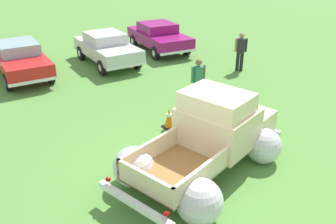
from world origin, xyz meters
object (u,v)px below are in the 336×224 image
show_car_3 (159,36)px  spectator_0 (241,50)px  vintage_pickup_truck (211,139)px  show_car_2 (107,47)px  lane_cone_1 (169,118)px  lane_cone_0 (232,106)px  spectator_1 (198,79)px  show_car_1 (20,58)px

show_car_3 → spectator_0: 4.89m
vintage_pickup_truck → show_car_2: bearing=65.0°
lane_cone_1 → show_car_2: bearing=83.3°
show_car_3 → lane_cone_0: bearing=-9.4°
lane_cone_1 → vintage_pickup_truck: bearing=-94.3°
spectator_1 → lane_cone_0: bearing=27.3°
spectator_0 → lane_cone_1: 6.21m
show_car_1 → show_car_3: 6.92m
show_car_2 → spectator_1: 6.02m
show_car_1 → spectator_0: size_ratio=2.65×
lane_cone_0 → spectator_0: bearing=45.6°
vintage_pickup_truck → show_car_1: vintage_pickup_truck is taller
vintage_pickup_truck → lane_cone_1: bearing=66.7°
show_car_3 → spectator_1: spectator_1 is taller
vintage_pickup_truck → spectator_0: size_ratio=2.96×
show_car_1 → spectator_1: (4.66, -6.19, 0.14)m
show_car_2 → spectator_1: (0.93, -5.95, 0.14)m
show_car_3 → spectator_1: (-2.24, -6.69, 0.14)m
spectator_1 → lane_cone_1: (-1.74, -0.98, -0.61)m
show_car_3 → vintage_pickup_truck: bearing=-19.6°
show_car_1 → lane_cone_1: size_ratio=7.10×
vintage_pickup_truck → show_car_1: size_ratio=1.12×
show_car_1 → spectator_1: bearing=36.4°
lane_cone_0 → vintage_pickup_truck: bearing=-140.4°
show_car_1 → lane_cone_1: 7.76m
show_car_2 → spectator_1: bearing=7.8°
show_car_3 → lane_cone_1: 8.65m
spectator_0 → vintage_pickup_truck: bearing=169.5°
spectator_0 → spectator_1: size_ratio=1.04×
vintage_pickup_truck → show_car_3: vintage_pickup_truck is taller
spectator_0 → lane_cone_0: (-3.21, -3.28, -0.65)m
spectator_1 → lane_cone_0: size_ratio=2.57×
show_car_1 → show_car_3: size_ratio=1.03×
lane_cone_0 → lane_cone_1: (-2.20, 0.29, 0.00)m
show_car_2 → show_car_3: same height
show_car_2 → show_car_3: 3.25m
lane_cone_0 → lane_cone_1: size_ratio=1.00×
spectator_0 → lane_cone_0: size_ratio=2.67×
show_car_3 → lane_cone_0: (-1.77, -7.96, -0.47)m
show_car_1 → spectator_0: (8.33, -4.18, 0.18)m
show_car_2 → lane_cone_0: (1.39, -7.22, -0.47)m
show_car_3 → lane_cone_1: show_car_3 is taller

